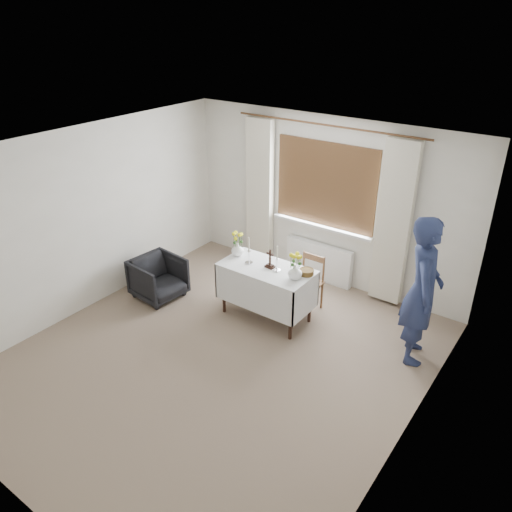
{
  "coord_description": "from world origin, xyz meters",
  "views": [
    {
      "loc": [
        3.19,
        -3.66,
        3.83
      ],
      "look_at": [
        -0.08,
        0.88,
        1.01
      ],
      "focal_mm": 35.0,
      "sensor_mm": 36.0,
      "label": 1
    }
  ],
  "objects_px": {
    "person": "(422,291)",
    "wooden_cross": "(270,259)",
    "flower_vase_right": "(295,272)",
    "wooden_chair": "(307,284)",
    "altar_table": "(266,293)",
    "flower_vase_left": "(238,249)",
    "armchair": "(158,278)"
  },
  "relations": [
    {
      "from": "flower_vase_left",
      "to": "altar_table",
      "type": "bearing_deg",
      "value": -6.94
    },
    {
      "from": "person",
      "to": "flower_vase_right",
      "type": "height_order",
      "value": "person"
    },
    {
      "from": "altar_table",
      "to": "wooden_cross",
      "type": "bearing_deg",
      "value": 39.49
    },
    {
      "from": "wooden_chair",
      "to": "flower_vase_right",
      "type": "height_order",
      "value": "flower_vase_right"
    },
    {
      "from": "armchair",
      "to": "person",
      "type": "relative_size",
      "value": 0.37
    },
    {
      "from": "altar_table",
      "to": "flower_vase_left",
      "type": "relative_size",
      "value": 6.9
    },
    {
      "from": "person",
      "to": "flower_vase_left",
      "type": "xyz_separation_m",
      "value": [
        -2.44,
        -0.29,
        -0.06
      ]
    },
    {
      "from": "wooden_cross",
      "to": "flower_vase_left",
      "type": "bearing_deg",
      "value": -178.48
    },
    {
      "from": "wooden_chair",
      "to": "person",
      "type": "distance_m",
      "value": 1.66
    },
    {
      "from": "altar_table",
      "to": "person",
      "type": "distance_m",
      "value": 2.02
    },
    {
      "from": "armchair",
      "to": "flower_vase_left",
      "type": "bearing_deg",
      "value": -57.23
    },
    {
      "from": "wooden_chair",
      "to": "person",
      "type": "xyz_separation_m",
      "value": [
        1.57,
        -0.13,
        0.51
      ]
    },
    {
      "from": "wooden_chair",
      "to": "flower_vase_right",
      "type": "relative_size",
      "value": 4.24
    },
    {
      "from": "wooden_chair",
      "to": "wooden_cross",
      "type": "height_order",
      "value": "wooden_cross"
    },
    {
      "from": "wooden_cross",
      "to": "flower_vase_right",
      "type": "distance_m",
      "value": 0.43
    },
    {
      "from": "person",
      "to": "flower_vase_right",
      "type": "bearing_deg",
      "value": 83.63
    },
    {
      "from": "altar_table",
      "to": "person",
      "type": "relative_size",
      "value": 0.68
    },
    {
      "from": "flower_vase_right",
      "to": "wooden_chair",
      "type": "bearing_deg",
      "value": 101.93
    },
    {
      "from": "wooden_chair",
      "to": "flower_vase_left",
      "type": "relative_size",
      "value": 4.45
    },
    {
      "from": "altar_table",
      "to": "wooden_cross",
      "type": "height_order",
      "value": "wooden_cross"
    },
    {
      "from": "armchair",
      "to": "wooden_cross",
      "type": "relative_size",
      "value": 2.58
    },
    {
      "from": "altar_table",
      "to": "wooden_chair",
      "type": "height_order",
      "value": "wooden_chair"
    },
    {
      "from": "wooden_cross",
      "to": "flower_vase_right",
      "type": "bearing_deg",
      "value": -3.19
    },
    {
      "from": "flower_vase_right",
      "to": "flower_vase_left",
      "type": "bearing_deg",
      "value": 174.29
    },
    {
      "from": "flower_vase_left",
      "to": "flower_vase_right",
      "type": "height_order",
      "value": "flower_vase_right"
    },
    {
      "from": "wooden_chair",
      "to": "wooden_cross",
      "type": "xyz_separation_m",
      "value": [
        -0.31,
        -0.45,
        0.49
      ]
    },
    {
      "from": "armchair",
      "to": "wooden_cross",
      "type": "distance_m",
      "value": 1.77
    },
    {
      "from": "flower_vase_left",
      "to": "wooden_chair",
      "type": "bearing_deg",
      "value": 25.58
    },
    {
      "from": "person",
      "to": "wooden_cross",
      "type": "distance_m",
      "value": 1.91
    },
    {
      "from": "person",
      "to": "wooden_cross",
      "type": "height_order",
      "value": "person"
    },
    {
      "from": "altar_table",
      "to": "wooden_cross",
      "type": "distance_m",
      "value": 0.51
    },
    {
      "from": "person",
      "to": "wooden_cross",
      "type": "xyz_separation_m",
      "value": [
        -1.88,
        -0.33,
        -0.02
      ]
    }
  ]
}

